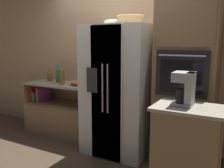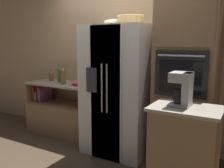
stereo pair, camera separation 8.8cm
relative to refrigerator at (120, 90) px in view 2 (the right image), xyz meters
The scene contains 13 objects.
ground_plane 0.92m from the refrigerator, behind, with size 20.00×20.00×0.00m, color #4C3D2D.
wall_back 0.68m from the refrigerator, 109.85° to the left, with size 12.00×0.06×2.80m.
counter_left 1.31m from the refrigerator, behind, with size 1.28×0.58×0.89m.
refrigerator is the anchor object (origin of this frame).
wall_oven 0.94m from the refrigerator, ahead, with size 0.72×0.72×2.14m.
island_counter 1.45m from the refrigerator, 35.61° to the right, with size 0.65×0.48×0.99m.
wicker_basket 0.98m from the refrigerator, 14.29° to the left, with size 0.37×0.37×0.12m.
fruit_bowl 0.96m from the refrigerator, 164.56° to the left, with size 0.26×0.26×0.08m.
bottle_tall 1.52m from the refrigerator, behind, with size 0.09×0.09×0.20m.
bottle_short 1.10m from the refrigerator, behind, with size 0.08×0.08×0.32m.
bottle_wide 1.28m from the refrigerator, behind, with size 0.07×0.07×0.31m.
mixing_bowl 0.83m from the refrigerator, behind, with size 0.28×0.28×0.08m.
coffee_maker 1.37m from the refrigerator, 35.98° to the right, with size 0.19×0.21×0.32m.
Camera 2 is at (1.81, -3.08, 1.60)m, focal length 40.00 mm.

